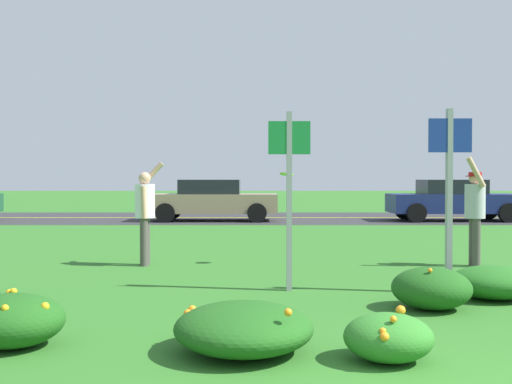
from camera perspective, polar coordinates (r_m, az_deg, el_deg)
The scene contains 15 objects.
ground_plane at distance 13.52m, azimuth 6.87°, elevation -5.13°, with size 120.00×120.00×0.00m, color #2D6B23.
highway_strip at distance 23.69m, azimuth 3.97°, elevation -2.36°, with size 120.00×7.26×0.01m, color #2D2D30.
highway_center_stripe at distance 23.69m, azimuth 3.97°, elevation -2.35°, with size 120.00×0.16×0.00m, color yellow.
daylily_clump_front_right at distance 7.54m, azimuth 15.85°, elevation -8.44°, with size 0.91×0.90×0.51m.
daylily_clump_mid_left at distance 6.09m, azimuth -21.31°, elevation -10.84°, with size 0.95×0.89×0.49m.
daylily_clump_near_camera at distance 8.42m, azimuth 20.98°, elevation -7.70°, with size 1.08×1.00×0.41m.
daylily_clump_mid_right at distance 5.38m, azimuth 12.12°, elevation -12.83°, with size 0.74×0.70×0.44m.
daylily_clump_front_left at distance 5.54m, azimuth -0.99°, elevation -12.28°, with size 1.21×1.30×0.47m.
sign_post_near_path at distance 8.35m, azimuth 3.19°, elevation 0.93°, with size 0.56×0.10×2.39m.
sign_post_by_roadside at distance 8.53m, azimuth 17.36°, elevation 0.95°, with size 0.56×0.10×2.41m.
person_thrower_white_shirt at distance 10.93m, azimuth -9.94°, elevation -1.57°, with size 0.47×0.49×1.79m.
person_catcher_red_cap_gray_shirt at distance 11.28m, azimuth 19.47°, elevation -1.43°, with size 0.39×0.49×1.87m.
frisbee_lime at distance 10.82m, azimuth 2.94°, elevation 1.62°, with size 0.25×0.24×0.08m.
car_tan_center_left at distance 22.03m, azimuth -3.87°, elevation -0.72°, with size 4.50×2.00×1.45m.
car_navy_center_right at distance 23.05m, azimuth 17.70°, elevation -0.69°, with size 4.50×2.00×1.45m.
Camera 1 is at (-1.58, -3.09, 1.51)m, focal length 43.86 mm.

